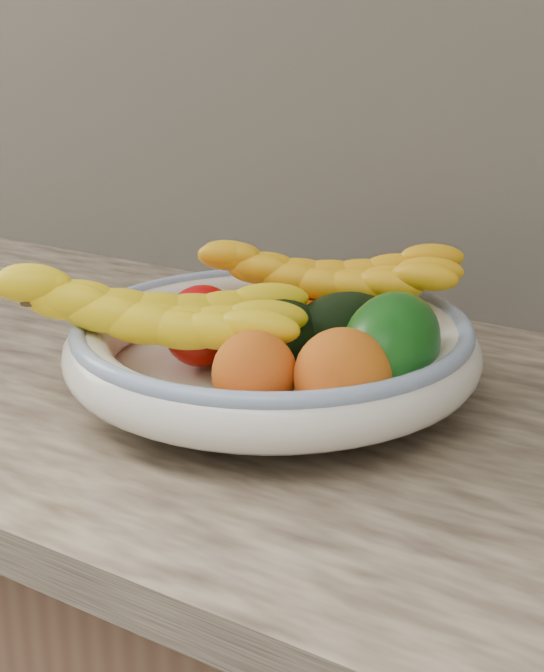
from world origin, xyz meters
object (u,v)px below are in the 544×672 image
(fruit_bowl, at_px, (272,347))
(green_mango, at_px, (391,345))
(banana_bunch_back, at_px, (326,284))
(banana_bunch_front, at_px, (148,322))

(fruit_bowl, xyz_separation_m, green_mango, (0.12, -0.00, 0.03))
(green_mango, height_order, banana_bunch_back, green_mango)
(green_mango, xyz_separation_m, banana_bunch_back, (-0.12, 0.10, 0.01))
(green_mango, bearing_deg, fruit_bowl, 164.87)
(fruit_bowl, relative_size, banana_bunch_back, 1.38)
(green_mango, relative_size, banana_bunch_back, 0.45)
(green_mango, bearing_deg, banana_bunch_front, -172.95)
(banana_bunch_front, bearing_deg, banana_bunch_back, 38.31)
(banana_bunch_back, xyz_separation_m, banana_bunch_front, (-0.09, -0.18, -0.01))
(green_mango, relative_size, banana_bunch_front, 0.42)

